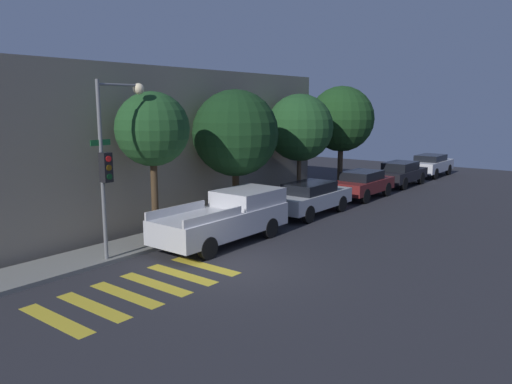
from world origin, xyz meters
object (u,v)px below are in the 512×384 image
at_px(tree_near_corner, 152,130).
at_px(tree_far_end, 300,128).
at_px(sedan_tail_of_row, 431,164).
at_px(tree_midblock, 235,133).
at_px(sedan_near_corner, 310,197).
at_px(sedan_far_end, 401,173).
at_px(pickup_truck, 227,217).
at_px(sedan_middle, 363,183).
at_px(tree_behind_truck, 341,119).
at_px(traffic_light_pole, 112,149).

height_order(tree_near_corner, tree_far_end, tree_far_end).
height_order(sedan_tail_of_row, tree_midblock, tree_midblock).
relative_size(sedan_near_corner, tree_near_corner, 0.86).
bearing_deg(tree_near_corner, tree_far_end, 0.00).
relative_size(sedan_tail_of_row, tree_near_corner, 0.83).
relative_size(sedan_near_corner, sedan_far_end, 1.02).
bearing_deg(tree_midblock, sedan_tail_of_row, -5.77).
distance_m(pickup_truck, tree_near_corner, 4.05).
distance_m(sedan_middle, sedan_far_end, 5.15).
bearing_deg(tree_behind_truck, sedan_far_end, -24.08).
xyz_separation_m(pickup_truck, tree_midblock, (2.69, 1.88, 2.81)).
bearing_deg(tree_near_corner, sedan_far_end, -6.06).
bearing_deg(traffic_light_pole, sedan_far_end, -3.66).
bearing_deg(sedan_tail_of_row, sedan_far_end, -180.00).
bearing_deg(traffic_light_pole, sedan_middle, -4.93).
relative_size(traffic_light_pole, tree_far_end, 1.04).
xyz_separation_m(sedan_middle, tree_far_end, (-3.30, 1.88, 3.00)).
xyz_separation_m(traffic_light_pole, tree_midblock, (6.56, 0.61, 0.15)).
bearing_deg(traffic_light_pole, tree_near_corner, 16.07).
height_order(sedan_tail_of_row, tree_behind_truck, tree_behind_truck).
bearing_deg(sedan_far_end, tree_behind_truck, 155.92).
bearing_deg(pickup_truck, tree_near_corner, 132.80).
relative_size(sedan_near_corner, sedan_middle, 1.09).
xyz_separation_m(sedan_near_corner, tree_far_end, (1.91, 1.88, 2.98)).
xyz_separation_m(sedan_middle, tree_near_corner, (-12.60, 1.88, 3.27)).
bearing_deg(pickup_truck, sedan_middle, 0.00).
relative_size(sedan_middle, sedan_tail_of_row, 0.95).
bearing_deg(sedan_far_end, traffic_light_pole, 176.34).
bearing_deg(tree_behind_truck, traffic_light_pole, -177.76).
xyz_separation_m(sedan_middle, tree_behind_truck, (0.94, 1.88, 3.32)).
bearing_deg(sedan_near_corner, sedan_middle, -0.00).
height_order(pickup_truck, tree_behind_truck, tree_behind_truck).
relative_size(traffic_light_pole, tree_behind_truck, 0.95).
height_order(sedan_tail_of_row, tree_near_corner, tree_near_corner).
bearing_deg(sedan_far_end, tree_midblock, 171.95).
bearing_deg(sedan_middle, traffic_light_pole, 175.07).
relative_size(sedan_middle, sedan_far_end, 0.94).
bearing_deg(traffic_light_pole, tree_midblock, 5.33).
bearing_deg(sedan_middle, sedan_near_corner, 180.00).
height_order(sedan_middle, tree_far_end, tree_far_end).
relative_size(sedan_middle, tree_behind_truck, 0.71).
bearing_deg(tree_far_end, tree_behind_truck, 0.00).
height_order(sedan_near_corner, tree_behind_truck, tree_behind_truck).
height_order(traffic_light_pole, sedan_middle, traffic_light_pole).
height_order(traffic_light_pole, sedan_tail_of_row, traffic_light_pole).
relative_size(pickup_truck, tree_near_corner, 1.01).
height_order(sedan_near_corner, sedan_far_end, sedan_near_corner).
bearing_deg(sedan_tail_of_row, sedan_near_corner, 180.00).
distance_m(traffic_light_pole, sedan_far_end, 20.12).
bearing_deg(sedan_tail_of_row, tree_near_corner, 175.33).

